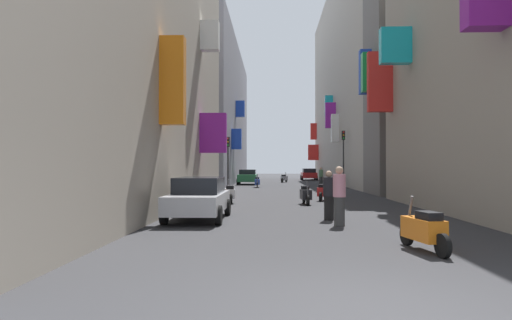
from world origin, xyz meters
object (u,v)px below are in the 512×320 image
Objects in this scene: scooter_silver at (284,178)px; scooter_black at (306,194)px; pedestrian_near_left at (339,196)px; scooter_orange at (424,229)px; traffic_light_near_corner at (228,154)px; parked_car_green at (248,177)px; scooter_blue at (257,182)px; traffic_light_far_corner at (343,149)px; scooter_red at (323,192)px; parked_car_silver at (199,197)px; pedestrian_crossing at (329,196)px; pedestrian_near_right at (321,176)px; parked_car_red at (309,174)px; scooter_white at (230,193)px.

scooter_silver is 27.79m from scooter_black.
pedestrian_near_left is at bearing -86.63° from scooter_black.
scooter_orange is at bearing -82.08° from scooter_black.
traffic_light_near_corner reaches higher than pedestrian_near_left.
traffic_light_near_corner is (-0.95, -9.82, 1.96)m from parked_car_green.
scooter_blue is at bearing 61.81° from traffic_light_near_corner.
scooter_red is at bearing -103.11° from traffic_light_far_corner.
parked_car_silver reaches higher than scooter_silver.
traffic_light_far_corner is (4.01, 22.36, 2.37)m from pedestrian_crossing.
pedestrian_near_right reaches higher than scooter_blue.
traffic_light_near_corner reaches higher than scooter_silver.
scooter_red is at bearing -93.41° from parked_car_red.
parked_car_green reaches higher than scooter_silver.
scooter_orange is at bearing -43.92° from parked_car_silver.
parked_car_silver is at bearing 136.08° from scooter_orange.
parked_car_red is 1.03× the size of parked_car_silver.
parked_car_green is 0.85× the size of traffic_light_far_corner.
scooter_red is 1.04× the size of scooter_black.
scooter_orange is 0.97× the size of scooter_blue.
parked_car_green is 22.87m from scooter_black.
parked_car_red is 9.40m from scooter_silver.
scooter_silver is at bearing 90.57° from scooter_black.
traffic_light_near_corner is (-5.22, 18.81, 1.92)m from pedestrian_crossing.
scooter_blue is at bearing 105.23° from scooter_red.
parked_car_red is 15.72m from parked_car_green.
parked_car_green is 2.23× the size of scooter_silver.
parked_car_green is (-7.07, -14.04, -0.01)m from parked_car_red.
parked_car_red is 2.38× the size of pedestrian_near_left.
scooter_red is 1.04× the size of scooter_silver.
parked_car_silver is at bearing -92.98° from scooter_blue.
scooter_red and scooter_blue have the same top height.
traffic_light_near_corner is at bearing 105.52° from pedestrian_crossing.
scooter_red is 17.88m from pedestrian_near_right.
scooter_blue is at bearing -79.18° from parked_car_green.
parked_car_green is (0.05, 28.63, 0.02)m from parked_car_silver.
scooter_blue is (-2.83, 16.59, 0.00)m from scooter_black.
scooter_orange is at bearing -73.77° from pedestrian_near_left.
traffic_light_near_corner is at bearing 104.82° from pedestrian_near_left.
scooter_orange is 0.40× the size of traffic_light_far_corner.
pedestrian_crossing reaches higher than scooter_blue.
pedestrian_near_left is at bearing -93.63° from scooter_red.
parked_car_green is 10.65m from traffic_light_far_corner.
scooter_red is 14.59m from traffic_light_far_corner.
pedestrian_near_left is (4.40, -30.05, 0.12)m from parked_car_green.
scooter_red is 0.47× the size of traffic_light_near_corner.
pedestrian_near_right is at bearing 84.41° from pedestrian_crossing.
scooter_silver is 11.48m from scooter_blue.
scooter_black is at bearing -8.73° from scooter_white.
scooter_silver is 15.95m from traffic_light_near_corner.
parked_car_silver is at bearing -179.92° from pedestrian_crossing.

